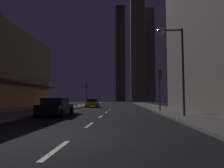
% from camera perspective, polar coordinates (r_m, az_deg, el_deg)
% --- Properties ---
extents(ground_plane, '(78.00, 136.00, 0.10)m').
position_cam_1_polar(ground_plane, '(39.43, 0.72, -6.41)').
color(ground_plane, black).
extents(sidewalk_right, '(4.00, 76.00, 0.15)m').
position_cam_1_polar(sidewalk_right, '(39.73, 10.91, -6.14)').
color(sidewalk_right, '#605E59').
rests_on(sidewalk_right, ground).
extents(sidewalk_left, '(4.00, 76.00, 0.15)m').
position_cam_1_polar(sidewalk_left, '(40.36, -9.32, -6.13)').
color(sidewalk_left, '#605E59').
rests_on(sidewalk_left, ground).
extents(lane_marking_center, '(0.16, 23.00, 0.01)m').
position_cam_1_polar(lane_marking_center, '(15.92, -3.21, -9.19)').
color(lane_marking_center, silver).
rests_on(lane_marking_center, ground).
extents(skyscraper_distant_tall, '(6.65, 8.14, 68.73)m').
position_cam_1_polar(skyscraper_distant_tall, '(146.94, 2.44, 8.61)').
color(skyscraper_distant_tall, '#373429').
rests_on(skyscraper_distant_tall, ground).
extents(skyscraper_distant_mid, '(8.24, 8.71, 61.20)m').
position_cam_1_polar(skyscraper_distant_mid, '(121.76, 7.27, 9.55)').
color(skyscraper_distant_mid, '#625D4A').
rests_on(skyscraper_distant_mid, ground).
extents(skyscraper_distant_short, '(6.32, 8.18, 60.66)m').
position_cam_1_polar(skyscraper_distant_short, '(135.22, 10.51, 8.07)').
color(skyscraper_distant_short, '#625D49').
rests_on(skyscraper_distant_short, ground).
extents(car_parked_near, '(1.98, 4.24, 1.45)m').
position_cam_1_polar(car_parked_near, '(16.71, -15.62, -6.29)').
color(car_parked_near, black).
rests_on(car_parked_near, ground).
extents(car_parked_far, '(1.98, 4.24, 1.45)m').
position_cam_1_polar(car_parked_far, '(34.88, -5.60, -5.35)').
color(car_parked_far, gold).
rests_on(car_parked_far, ground).
extents(fire_hydrant_far_left, '(0.42, 0.30, 0.65)m').
position_cam_1_polar(fire_hydrant_far_left, '(33.17, -10.15, -5.85)').
color(fire_hydrant_far_left, '#B2B2B2').
rests_on(fire_hydrant_far_left, sidewalk_left).
extents(traffic_light_near_right, '(0.32, 0.48, 4.20)m').
position_cam_1_polar(traffic_light_near_right, '(21.13, 13.41, 0.76)').
color(traffic_light_near_right, '#2D2D2D').
rests_on(traffic_light_near_right, sidewalk_right).
extents(traffic_light_far_left, '(0.32, 0.48, 4.20)m').
position_cam_1_polar(traffic_light_far_left, '(39.70, -7.27, -1.68)').
color(traffic_light_far_left, '#2D2D2D').
rests_on(traffic_light_far_left, sidewalk_left).
extents(street_lamp_right, '(1.96, 0.56, 6.58)m').
position_cam_1_polar(street_lamp_right, '(15.89, 16.48, 9.34)').
color(street_lamp_right, '#38383D').
rests_on(street_lamp_right, sidewalk_right).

